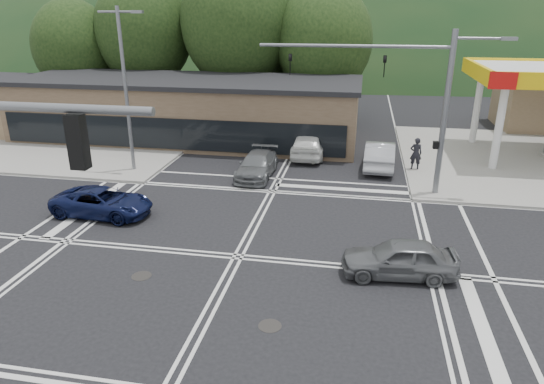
% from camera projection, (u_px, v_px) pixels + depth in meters
% --- Properties ---
extents(ground, '(120.00, 120.00, 0.00)m').
position_uv_depth(ground, '(238.00, 257.00, 18.42)').
color(ground, black).
rests_on(ground, ground).
extents(sidewalk_ne, '(16.00, 16.00, 0.15)m').
position_uv_depth(sidewalk_ne, '(536.00, 162.00, 29.63)').
color(sidewalk_ne, gray).
rests_on(sidewalk_ne, ground).
extents(sidewalk_nw, '(16.00, 16.00, 0.15)m').
position_uv_depth(sidewalk_nw, '(87.00, 139.00, 34.75)').
color(sidewalk_nw, gray).
rests_on(sidewalk_nw, ground).
extents(commercial_row, '(24.00, 8.00, 4.00)m').
position_uv_depth(commercial_row, '(188.00, 111.00, 34.72)').
color(commercial_row, brown).
rests_on(commercial_row, ground).
extents(hill_north, '(252.00, 126.00, 140.00)m').
position_uv_depth(hill_north, '(344.00, 54.00, 101.19)').
color(hill_north, '#173419').
rests_on(hill_north, ground).
extents(tree_n_a, '(8.00, 8.00, 11.75)m').
position_uv_depth(tree_n_a, '(144.00, 31.00, 40.36)').
color(tree_n_a, '#382619').
rests_on(tree_n_a, ground).
extents(tree_n_b, '(9.00, 9.00, 12.98)m').
position_uv_depth(tree_n_b, '(237.00, 23.00, 38.76)').
color(tree_n_b, '#382619').
rests_on(tree_n_b, ground).
extents(tree_n_c, '(7.60, 7.60, 10.87)m').
position_uv_depth(tree_n_c, '(324.00, 41.00, 38.03)').
color(tree_n_c, '#382619').
rests_on(tree_n_c, ground).
extents(tree_n_d, '(6.80, 6.80, 9.76)m').
position_uv_depth(tree_n_d, '(74.00, 47.00, 40.93)').
color(tree_n_d, '#382619').
rests_on(tree_n_d, ground).
extents(tree_n_e, '(8.40, 8.40, 11.98)m').
position_uv_depth(tree_n_e, '(293.00, 30.00, 41.99)').
color(tree_n_e, '#382619').
rests_on(tree_n_e, ground).
extents(streetlight_nw, '(2.50, 0.25, 9.00)m').
position_uv_depth(streetlight_nw, '(126.00, 83.00, 26.36)').
color(streetlight_nw, slate).
rests_on(streetlight_nw, ground).
extents(signal_mast_ne, '(11.65, 0.30, 8.00)m').
position_uv_depth(signal_mast_ne, '(420.00, 94.00, 22.98)').
color(signal_mast_ne, slate).
rests_on(signal_mast_ne, ground).
extents(car_blue_west, '(4.64, 2.33, 1.26)m').
position_uv_depth(car_blue_west, '(102.00, 202.00, 21.96)').
color(car_blue_west, '#0C1337').
rests_on(car_blue_west, ground).
extents(car_grey_center, '(4.12, 1.97, 1.36)m').
position_uv_depth(car_grey_center, '(399.00, 258.00, 16.90)').
color(car_grey_center, '#5B5D60').
rests_on(car_grey_center, ground).
extents(car_queue_a, '(1.90, 4.89, 1.59)m').
position_uv_depth(car_queue_a, '(380.00, 155.00, 28.55)').
color(car_queue_a, '#A4A5AB').
rests_on(car_queue_a, ground).
extents(car_queue_b, '(2.08, 5.07, 1.72)m').
position_uv_depth(car_queue_b, '(309.00, 143.00, 30.80)').
color(car_queue_b, white).
rests_on(car_queue_b, ground).
extents(car_northbound, '(1.91, 4.54, 1.31)m').
position_uv_depth(car_northbound, '(257.00, 165.00, 27.10)').
color(car_northbound, slate).
rests_on(car_northbound, ground).
extents(pedestrian, '(0.69, 0.47, 1.85)m').
position_uv_depth(pedestrian, '(416.00, 153.00, 27.77)').
color(pedestrian, black).
rests_on(pedestrian, sidewalk_ne).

